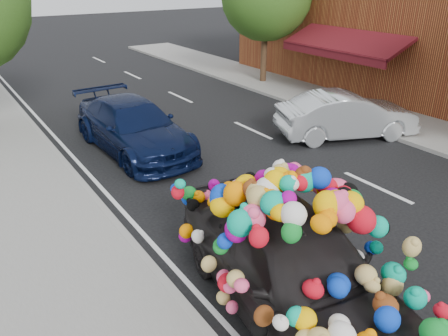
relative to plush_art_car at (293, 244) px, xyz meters
name	(u,v)px	position (x,y,z in m)	size (l,w,h in m)	color
ground	(261,232)	(0.98, 1.94, -1.19)	(100.00, 100.00, 0.00)	black
sidewalk	(37,315)	(-3.32, 1.94, -1.13)	(4.00, 60.00, 0.12)	gray
kerb	(154,270)	(-1.37, 1.94, -1.13)	(0.15, 60.00, 0.13)	gray
footpath_far	(392,120)	(9.18, 4.94, -1.13)	(3.00, 40.00, 0.12)	gray
lane_markings	(377,187)	(4.58, 1.94, -1.19)	(6.00, 50.00, 0.01)	silver
plush_art_car	(293,244)	(0.00, 0.00, 0.00)	(3.04, 5.36, 2.31)	black
navy_sedan	(133,127)	(0.67, 7.48, -0.46)	(2.04, 5.03, 1.46)	black
silver_hatchback	(347,115)	(6.63, 4.84, -0.48)	(1.50, 4.31, 1.42)	#B8BDC1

